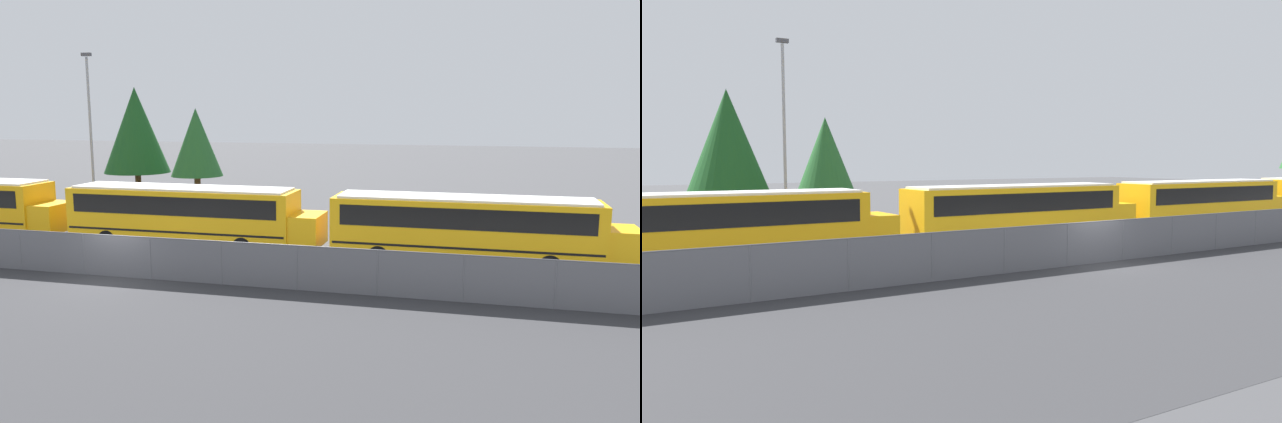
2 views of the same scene
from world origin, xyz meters
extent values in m
plane|color=#424244|center=(0.00, 0.00, 0.00)|extent=(200.00, 200.00, 0.00)
cube|color=#333335|center=(0.00, -6.00, 0.00)|extent=(141.57, 12.00, 0.01)
cube|color=#9EA0A5|center=(0.00, 0.00, 0.86)|extent=(107.57, 0.03, 1.72)
cube|color=slate|center=(0.00, -0.01, 0.86)|extent=(107.57, 0.01, 1.72)
cylinder|color=slate|center=(0.00, 0.00, 1.72)|extent=(107.57, 0.05, 0.05)
cylinder|color=slate|center=(-4.61, 0.00, 0.86)|extent=(0.07, 0.07, 1.72)
cylinder|color=slate|center=(-1.54, 0.00, 0.86)|extent=(0.07, 0.07, 1.72)
cylinder|color=slate|center=(1.54, 0.00, 0.86)|extent=(0.07, 0.07, 1.72)
cylinder|color=slate|center=(4.61, 0.00, 0.86)|extent=(0.07, 0.07, 1.72)
cylinder|color=slate|center=(7.68, 0.00, 0.86)|extent=(0.07, 0.07, 1.72)
cylinder|color=slate|center=(10.76, 0.00, 0.86)|extent=(0.07, 0.07, 1.72)
cylinder|color=slate|center=(13.83, 0.00, 0.86)|extent=(0.07, 0.07, 1.72)
cylinder|color=slate|center=(16.90, 0.00, 0.86)|extent=(0.07, 0.07, 1.72)
cube|color=orange|center=(-7.38, 5.75, 1.21)|extent=(1.37, 2.31, 1.49)
cylinder|color=black|center=(-10.24, 6.89, 0.46)|extent=(0.93, 0.28, 0.93)
cube|color=#EDA80F|center=(0.11, 5.75, 1.70)|extent=(11.44, 2.51, 2.48)
cube|color=black|center=(0.11, 5.75, 2.25)|extent=(10.53, 2.55, 0.89)
cube|color=black|center=(0.11, 5.75, 1.01)|extent=(11.21, 2.54, 0.10)
cube|color=#EDA80F|center=(6.52, 5.75, 1.21)|extent=(1.37, 2.31, 1.49)
cube|color=black|center=(-5.66, 5.75, 0.61)|extent=(0.12, 2.51, 0.24)
cube|color=silver|center=(0.11, 5.75, 2.99)|extent=(10.87, 2.26, 0.10)
cylinder|color=black|center=(3.66, 6.89, 0.46)|extent=(0.93, 0.28, 0.93)
cylinder|color=black|center=(3.66, 4.61, 0.46)|extent=(0.93, 0.28, 0.93)
cylinder|color=black|center=(-3.43, 6.89, 0.46)|extent=(0.93, 0.28, 0.93)
cylinder|color=black|center=(-3.43, 4.61, 0.46)|extent=(0.93, 0.28, 0.93)
cube|color=#EDA80F|center=(13.64, 5.54, 1.70)|extent=(11.44, 2.51, 2.48)
cube|color=black|center=(13.64, 5.54, 2.25)|extent=(10.53, 2.55, 0.89)
cube|color=black|center=(13.64, 5.54, 1.01)|extent=(11.21, 2.54, 0.10)
cube|color=#EDA80F|center=(20.04, 5.54, 1.21)|extent=(1.37, 2.31, 1.49)
cube|color=black|center=(7.87, 5.54, 0.61)|extent=(0.12, 2.51, 0.24)
cube|color=silver|center=(13.64, 5.54, 2.99)|extent=(10.87, 2.26, 0.10)
cylinder|color=black|center=(17.18, 6.67, 0.46)|extent=(0.93, 0.28, 0.93)
cylinder|color=black|center=(17.18, 4.40, 0.46)|extent=(0.93, 0.28, 0.93)
cylinder|color=black|center=(10.09, 6.67, 0.46)|extent=(0.93, 0.28, 0.93)
cylinder|color=black|center=(10.09, 4.40, 0.46)|extent=(0.93, 0.28, 0.93)
cylinder|color=gray|center=(-9.33, 12.32, 4.98)|extent=(0.16, 0.16, 9.96)
cube|color=#47474C|center=(-9.33, 12.32, 10.11)|extent=(0.60, 0.24, 0.20)
cylinder|color=#51381E|center=(-5.13, 18.45, 1.07)|extent=(0.44, 0.44, 2.14)
cone|color=#235B28|center=(-5.13, 18.45, 4.52)|extent=(3.66, 3.66, 4.75)
cylinder|color=#51381E|center=(-10.62, 19.80, 1.06)|extent=(0.44, 0.44, 2.12)
cone|color=#194C1E|center=(-10.62, 19.80, 5.28)|extent=(4.85, 4.85, 6.31)
camera|label=1|loc=(14.22, -21.97, 6.78)|focal=35.00mm
camera|label=2|loc=(-17.93, -18.92, 4.22)|focal=35.00mm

